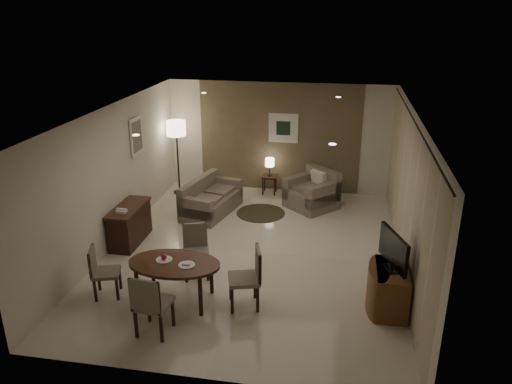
% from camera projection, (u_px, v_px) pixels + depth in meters
% --- Properties ---
extents(room_shell, '(5.50, 7.00, 2.70)m').
position_uv_depth(room_shell, '(258.00, 178.00, 9.43)').
color(room_shell, beige).
rests_on(room_shell, ground).
extents(taupe_accent, '(3.96, 0.03, 2.70)m').
position_uv_depth(taupe_accent, '(279.00, 138.00, 12.27)').
color(taupe_accent, '#726347').
rests_on(taupe_accent, wall_back).
extents(curtain_wall, '(0.08, 6.70, 2.58)m').
position_uv_depth(curtain_wall, '(406.00, 197.00, 8.64)').
color(curtain_wall, '#BAAC91').
rests_on(curtain_wall, wall_right).
extents(curtain_rod, '(0.03, 6.80, 0.03)m').
position_uv_depth(curtain_rod, '(415.00, 122.00, 8.17)').
color(curtain_rod, black).
rests_on(curtain_rod, wall_right).
extents(art_back_frame, '(0.72, 0.03, 0.72)m').
position_uv_depth(art_back_frame, '(283.00, 128.00, 12.14)').
color(art_back_frame, silver).
rests_on(art_back_frame, wall_back).
extents(art_back_canvas, '(0.34, 0.01, 0.34)m').
position_uv_depth(art_back_canvas, '(283.00, 128.00, 12.13)').
color(art_back_canvas, black).
rests_on(art_back_canvas, wall_back).
extents(art_left_frame, '(0.03, 0.60, 0.80)m').
position_uv_depth(art_left_frame, '(137.00, 136.00, 10.43)').
color(art_left_frame, silver).
rests_on(art_left_frame, wall_left).
extents(art_left_canvas, '(0.01, 0.46, 0.64)m').
position_uv_depth(art_left_canvas, '(137.00, 136.00, 10.43)').
color(art_left_canvas, gray).
rests_on(art_left_canvas, wall_left).
extents(downlight_nl, '(0.10, 0.10, 0.01)m').
position_uv_depth(downlight_nl, '(136.00, 135.00, 7.16)').
color(downlight_nl, white).
rests_on(downlight_nl, ceiling).
extents(downlight_nr, '(0.10, 0.10, 0.01)m').
position_uv_depth(downlight_nr, '(332.00, 144.00, 6.70)').
color(downlight_nr, white).
rests_on(downlight_nr, ceiling).
extents(downlight_fl, '(0.10, 0.10, 0.01)m').
position_uv_depth(downlight_fl, '(204.00, 93.00, 10.47)').
color(downlight_fl, white).
rests_on(downlight_fl, ceiling).
extents(downlight_fr, '(0.10, 0.10, 0.01)m').
position_uv_depth(downlight_fr, '(338.00, 97.00, 10.02)').
color(downlight_fr, white).
rests_on(downlight_fr, ceiling).
extents(console_desk, '(0.48, 1.20, 0.75)m').
position_uv_depth(console_desk, '(130.00, 224.00, 9.82)').
color(console_desk, '#422715').
rests_on(console_desk, floor).
extents(telephone, '(0.20, 0.14, 0.09)m').
position_uv_depth(telephone, '(121.00, 210.00, 9.39)').
color(telephone, white).
rests_on(telephone, console_desk).
extents(tv_cabinet, '(0.48, 0.90, 0.70)m').
position_uv_depth(tv_cabinet, '(390.00, 289.00, 7.65)').
color(tv_cabinet, brown).
rests_on(tv_cabinet, floor).
extents(flat_tv, '(0.36, 0.85, 0.60)m').
position_uv_depth(flat_tv, '(393.00, 250.00, 7.41)').
color(flat_tv, black).
rests_on(flat_tv, tv_cabinet).
extents(dining_table, '(1.46, 0.91, 0.68)m').
position_uv_depth(dining_table, '(175.00, 282.00, 7.87)').
color(dining_table, '#422715').
rests_on(dining_table, floor).
extents(chair_near, '(0.52, 0.52, 0.98)m').
position_uv_depth(chair_near, '(153.00, 302.00, 7.07)').
color(chair_near, gray).
rests_on(chair_near, floor).
extents(chair_far, '(0.56, 0.56, 0.91)m').
position_uv_depth(chair_far, '(196.00, 252.00, 8.55)').
color(chair_far, gray).
rests_on(chair_far, floor).
extents(chair_left, '(0.52, 0.52, 0.85)m').
position_uv_depth(chair_left, '(106.00, 272.00, 7.99)').
color(chair_left, gray).
rests_on(chair_left, floor).
extents(chair_right, '(0.58, 0.58, 0.98)m').
position_uv_depth(chair_right, '(244.00, 278.00, 7.69)').
color(chair_right, gray).
rests_on(chair_right, floor).
extents(plate_a, '(0.26, 0.26, 0.02)m').
position_uv_depth(plate_a, '(164.00, 260.00, 7.82)').
color(plate_a, white).
rests_on(plate_a, dining_table).
extents(plate_b, '(0.26, 0.26, 0.02)m').
position_uv_depth(plate_b, '(187.00, 265.00, 7.66)').
color(plate_b, white).
rests_on(plate_b, dining_table).
extents(fruit_apple, '(0.09, 0.09, 0.09)m').
position_uv_depth(fruit_apple, '(164.00, 257.00, 7.80)').
color(fruit_apple, '#C3163A').
rests_on(fruit_apple, plate_a).
extents(napkin, '(0.12, 0.08, 0.03)m').
position_uv_depth(napkin, '(187.00, 264.00, 7.65)').
color(napkin, white).
rests_on(napkin, plate_b).
extents(round_rug, '(1.10, 1.10, 0.01)m').
position_uv_depth(round_rug, '(261.00, 213.00, 11.28)').
color(round_rug, '#423B25').
rests_on(round_rug, floor).
extents(sofa, '(1.77, 1.16, 0.76)m').
position_uv_depth(sofa, '(211.00, 197.00, 11.20)').
color(sofa, gray).
rests_on(sofa, floor).
extents(armchair, '(1.36, 1.36, 0.88)m').
position_uv_depth(armchair, '(311.00, 190.00, 11.45)').
color(armchair, gray).
rests_on(armchair, floor).
extents(side_table, '(0.36, 0.36, 0.45)m').
position_uv_depth(side_table, '(270.00, 184.00, 12.40)').
color(side_table, black).
rests_on(side_table, floor).
extents(table_lamp, '(0.22, 0.22, 0.50)m').
position_uv_depth(table_lamp, '(270.00, 166.00, 12.23)').
color(table_lamp, '#FFEAC1').
rests_on(table_lamp, side_table).
extents(floor_lamp, '(0.46, 0.46, 1.83)m').
position_uv_depth(floor_lamp, '(178.00, 158.00, 12.19)').
color(floor_lamp, '#FFE5B7').
rests_on(floor_lamp, floor).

